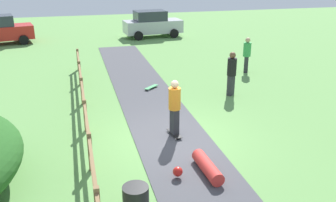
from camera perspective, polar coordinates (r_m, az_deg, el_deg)
The scene contains 9 objects.
ground_plane at distance 11.96m, azimuth 0.62°, elevation -5.75°, with size 60.00×60.00×0.00m, color #60934C.
asphalt_path at distance 11.96m, azimuth 0.62°, elevation -5.71°, with size 2.40×28.00×0.02m, color #47474C.
wooden_fence at distance 11.34m, azimuth -12.19°, elevation -4.05°, with size 0.12×18.12×1.10m.
skater_riding at distance 11.72m, azimuth 1.01°, elevation -0.66°, with size 0.43×0.82×1.86m.
skater_fallen at distance 10.06m, azimuth 5.63°, elevation -10.01°, with size 1.16×1.42×0.36m.
skateboard_loose at distance 16.52m, azimuth -2.56°, elevation 2.14°, with size 0.73×0.68×0.08m.
bystander_black at distance 15.70m, azimuth 9.66°, elevation 4.45°, with size 0.53×0.53×1.84m.
bystander_green at distance 19.23m, azimuth 11.91°, elevation 7.11°, with size 0.50×0.50×1.77m.
parked_car_silver at distance 28.13m, azimuth -2.42°, elevation 11.65°, with size 4.33×2.27×1.92m.
Camera 1 is at (-2.80, -10.35, 5.30)m, focal length 40.05 mm.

